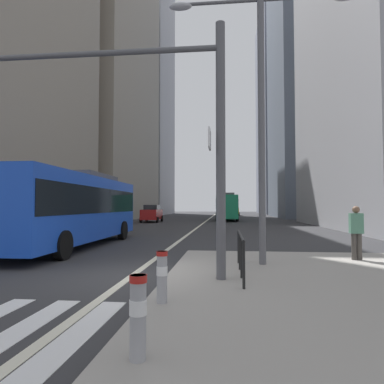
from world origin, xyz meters
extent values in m
plane|color=#303033|center=(0.00, 20.00, 0.00)|extent=(160.00, 160.00, 0.00)
cube|color=gray|center=(5.50, -1.00, 0.07)|extent=(9.00, 10.00, 0.15)
cube|color=silver|center=(-0.55, -4.00, 0.01)|extent=(0.45, 3.20, 0.01)
cube|color=silver|center=(0.35, -4.00, 0.01)|extent=(0.45, 3.20, 0.01)
cube|color=silver|center=(1.25, -4.00, 0.01)|extent=(0.45, 3.20, 0.01)
cube|color=silver|center=(2.15, -4.00, 0.01)|extent=(0.45, 3.20, 0.01)
cube|color=beige|center=(0.00, 30.00, 0.01)|extent=(0.20, 80.00, 0.01)
cube|color=gray|center=(-16.00, 38.90, 20.20)|extent=(12.32, 24.47, 40.41)
cube|color=#9E9EA3|center=(-16.00, 63.28, 26.77)|extent=(11.62, 18.33, 53.55)
cube|color=slate|center=(17.00, 47.58, 22.08)|extent=(13.18, 19.14, 44.16)
cube|color=slate|center=(17.00, 74.85, 24.85)|extent=(12.48, 23.81, 49.69)
cube|color=blue|center=(-4.32, 5.69, 1.73)|extent=(2.70, 10.92, 2.75)
cube|color=black|center=(-4.32, 5.69, 2.07)|extent=(2.73, 10.70, 1.10)
cube|color=#4C4C51|center=(-4.35, 7.32, 3.25)|extent=(1.82, 3.95, 0.30)
cylinder|color=black|center=(-3.05, 2.24, 0.50)|extent=(0.32, 1.01, 1.00)
cylinder|color=black|center=(-3.18, 9.19, 0.50)|extent=(0.32, 1.01, 1.00)
cylinder|color=black|center=(-5.58, 9.15, 0.50)|extent=(0.32, 1.01, 1.00)
cylinder|color=black|center=(-6.90, 6.48, 0.32)|extent=(0.23, 0.64, 0.64)
cube|color=#198456|center=(2.47, 35.03, 1.73)|extent=(2.61, 11.73, 2.75)
cube|color=black|center=(2.47, 35.03, 2.07)|extent=(2.64, 11.49, 1.10)
cube|color=#4C4C51|center=(2.48, 33.27, 3.25)|extent=(1.79, 4.23, 0.30)
cylinder|color=black|center=(1.23, 38.76, 0.50)|extent=(0.31, 1.00, 1.00)
cylinder|color=black|center=(3.63, 38.79, 0.50)|extent=(0.31, 1.00, 1.00)
cylinder|color=black|center=(1.30, 31.27, 0.50)|extent=(0.31, 1.00, 1.00)
cylinder|color=black|center=(3.70, 31.29, 0.50)|extent=(0.31, 1.00, 1.00)
cube|color=maroon|center=(-5.97, 28.75, 0.87)|extent=(1.94, 4.63, 1.10)
cube|color=black|center=(-5.98, 28.90, 1.68)|extent=(1.58, 2.52, 0.52)
cylinder|color=black|center=(-5.01, 27.23, 0.32)|extent=(0.24, 0.65, 0.64)
cylinder|color=black|center=(-6.83, 27.17, 0.32)|extent=(0.24, 0.65, 0.64)
cylinder|color=black|center=(-5.12, 30.34, 0.32)|extent=(0.24, 0.65, 0.64)
cylinder|color=black|center=(-6.94, 30.27, 0.32)|extent=(0.24, 0.65, 0.64)
cube|color=#B2A899|center=(2.80, 49.00, 0.87)|extent=(1.81, 4.35, 1.10)
cube|color=black|center=(2.80, 48.85, 1.68)|extent=(1.51, 2.35, 0.52)
cylinder|color=black|center=(1.88, 50.46, 0.32)|extent=(0.22, 0.64, 0.64)
cylinder|color=black|center=(3.70, 50.48, 0.32)|extent=(0.22, 0.64, 0.64)
cylinder|color=black|center=(1.90, 47.52, 0.32)|extent=(0.22, 0.64, 0.64)
cylinder|color=black|center=(3.72, 47.53, 0.32)|extent=(0.22, 0.64, 0.64)
cube|color=gold|center=(3.87, 55.56, 0.87)|extent=(1.91, 4.32, 1.10)
cube|color=black|center=(3.87, 55.41, 1.68)|extent=(1.56, 2.35, 0.52)
cylinder|color=black|center=(3.01, 57.04, 0.32)|extent=(0.24, 0.65, 0.64)
cylinder|color=black|center=(4.83, 56.99, 0.32)|extent=(0.24, 0.65, 0.64)
cylinder|color=black|center=(2.92, 54.14, 0.32)|extent=(0.24, 0.65, 0.64)
cylinder|color=black|center=(4.74, 54.08, 0.32)|extent=(0.24, 0.65, 0.64)
cylinder|color=#515156|center=(2.33, -0.87, 3.15)|extent=(0.22, 0.22, 6.00)
cylinder|color=#515156|center=(-1.00, -0.87, 5.55)|extent=(6.66, 0.14, 0.14)
cube|color=white|center=(2.08, -1.05, 3.35)|extent=(0.04, 0.60, 0.44)
cylinder|color=#56565B|center=(3.49, 1.25, 4.15)|extent=(0.20, 0.20, 8.00)
cylinder|color=#56565B|center=(2.29, 1.25, 7.95)|extent=(2.40, 0.10, 0.10)
ellipsoid|color=#B2B2B7|center=(1.09, 1.25, 7.90)|extent=(0.70, 0.32, 0.20)
cylinder|color=#99999E|center=(1.49, -5.00, 0.61)|extent=(0.18, 0.18, 0.92)
cylinder|color=white|center=(1.49, -5.00, 0.72)|extent=(0.19, 0.19, 0.17)
cylinder|color=#B21E19|center=(1.49, -5.00, 1.03)|extent=(0.20, 0.20, 0.08)
cylinder|color=#99999E|center=(1.34, -2.85, 0.59)|extent=(0.18, 0.18, 0.89)
cylinder|color=white|center=(1.34, -2.85, 0.70)|extent=(0.19, 0.19, 0.16)
cylinder|color=#B21E19|center=(1.34, -2.85, 1.00)|extent=(0.20, 0.20, 0.08)
cylinder|color=black|center=(2.80, -1.72, 0.62)|extent=(0.06, 0.06, 0.95)
cylinder|color=black|center=(2.80, -0.70, 0.62)|extent=(0.06, 0.06, 0.95)
cylinder|color=black|center=(2.80, 0.32, 0.62)|extent=(0.06, 0.06, 0.95)
cylinder|color=black|center=(2.80, 1.35, 0.62)|extent=(0.06, 0.06, 0.95)
cylinder|color=black|center=(2.80, -0.19, 1.10)|extent=(0.06, 3.07, 0.06)
cylinder|color=#423D38|center=(6.57, 2.34, 0.56)|extent=(0.15, 0.15, 0.82)
cylinder|color=#423D38|center=(6.41, 2.34, 0.56)|extent=(0.15, 0.15, 0.82)
cube|color=#4C7F66|center=(6.49, 2.34, 1.28)|extent=(0.39, 0.26, 0.63)
sphere|color=brown|center=(6.49, 2.34, 1.71)|extent=(0.22, 0.22, 0.22)
camera|label=1|loc=(2.46, -8.64, 1.83)|focal=31.41mm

